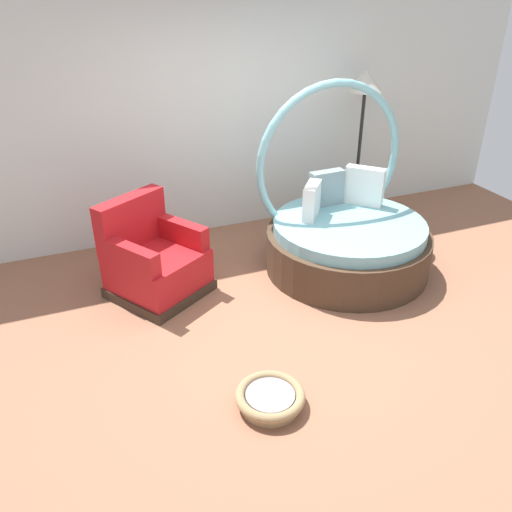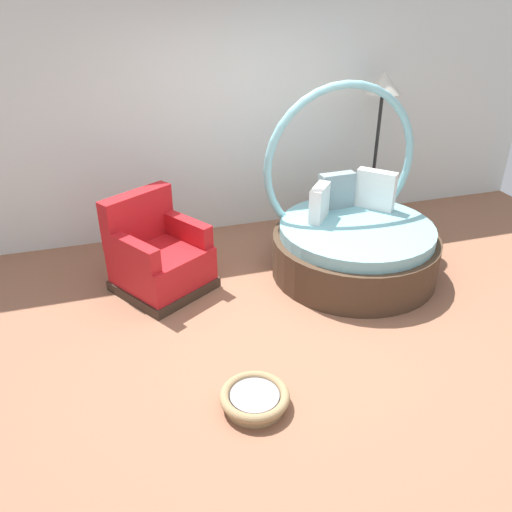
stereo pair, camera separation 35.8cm
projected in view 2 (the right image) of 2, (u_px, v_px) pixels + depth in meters
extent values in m
cube|color=#936047|center=(294.00, 323.00, 4.71)|extent=(8.00, 8.00, 0.02)
cube|color=silver|center=(229.00, 110.00, 5.88)|extent=(8.00, 0.12, 2.82)
cylinder|color=#473323|center=(354.00, 254.00, 5.38)|extent=(1.69, 1.69, 0.43)
cylinder|color=#7AB7C1|center=(357.00, 230.00, 5.25)|extent=(1.56, 1.56, 0.12)
torus|color=#7AB7C1|center=(341.00, 164.00, 5.38)|extent=(1.69, 0.08, 1.69)
cube|color=white|center=(376.00, 190.00, 5.51)|extent=(0.37, 0.38, 0.41)
cube|color=gray|center=(336.00, 191.00, 5.53)|extent=(0.39, 0.14, 0.38)
cube|color=white|center=(319.00, 203.00, 5.27)|extent=(0.32, 0.35, 0.35)
cube|color=#38281E|center=(164.00, 284.00, 5.18)|extent=(1.10, 1.10, 0.10)
cube|color=red|center=(162.00, 265.00, 5.08)|extent=(1.05, 1.05, 0.34)
cube|color=red|center=(138.00, 217.00, 5.06)|extent=(0.73, 0.54, 0.50)
cube|color=red|center=(132.00, 251.00, 4.73)|extent=(0.46, 0.65, 0.22)
cube|color=red|center=(185.00, 228.00, 5.16)|extent=(0.46, 0.65, 0.22)
cylinder|color=#9E7F56|center=(255.00, 403.00, 3.78)|extent=(0.44, 0.44, 0.06)
torus|color=#9E7F56|center=(255.00, 396.00, 3.75)|extent=(0.51, 0.51, 0.07)
cylinder|color=gray|center=(255.00, 397.00, 3.75)|extent=(0.36, 0.36, 0.05)
cylinder|color=black|center=(368.00, 219.00, 6.62)|extent=(0.32, 0.32, 0.03)
cylinder|color=black|center=(375.00, 159.00, 6.24)|extent=(0.04, 0.04, 1.55)
cone|color=beige|center=(384.00, 82.00, 5.81)|extent=(0.40, 0.40, 0.24)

